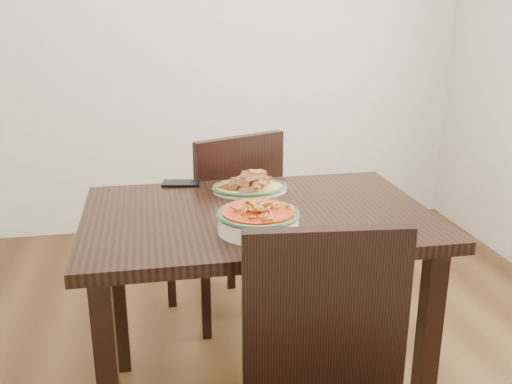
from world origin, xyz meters
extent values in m
cube|color=beige|center=(0.00, 1.75, 1.30)|extent=(3.50, 0.10, 2.60)
cube|color=black|center=(0.08, -0.10, 0.73)|extent=(1.14, 0.76, 0.04)
cube|color=black|center=(0.58, -0.41, 0.35)|extent=(0.06, 0.06, 0.71)
cube|color=black|center=(-0.41, 0.20, 0.35)|extent=(0.06, 0.06, 0.71)
cube|color=black|center=(0.58, 0.20, 0.35)|extent=(0.06, 0.06, 0.71)
cube|color=black|center=(0.04, 0.59, 0.43)|extent=(0.55, 0.55, 0.04)
cube|color=black|center=(0.12, 0.81, 0.21)|extent=(0.04, 0.04, 0.41)
cube|color=black|center=(-0.19, 0.68, 0.21)|extent=(0.04, 0.04, 0.41)
cube|color=black|center=(0.26, 0.50, 0.21)|extent=(0.04, 0.04, 0.41)
cube|color=black|center=(-0.05, 0.37, 0.21)|extent=(0.04, 0.04, 0.41)
cube|color=black|center=(0.11, 0.42, 0.67)|extent=(0.40, 0.20, 0.44)
cube|color=black|center=(0.16, -0.64, 0.67)|extent=(0.42, 0.08, 0.44)
ellipsoid|color=beige|center=(0.10, 0.12, 0.76)|extent=(0.27, 0.20, 0.02)
ellipsoid|color=gold|center=(0.10, 0.12, 0.76)|extent=(0.26, 0.20, 0.01)
torus|color=#19381F|center=(0.10, 0.12, 0.77)|extent=(0.21, 0.21, 0.01)
cylinder|color=#EFE6C9|center=(0.05, -0.28, 0.78)|extent=(0.24, 0.24, 0.06)
torus|color=#1A3A22|center=(0.05, -0.28, 0.81)|extent=(0.25, 0.25, 0.02)
cylinder|color=#972206|center=(0.05, -0.28, 0.81)|extent=(0.22, 0.22, 0.01)
cube|color=black|center=(-0.14, 0.24, 0.76)|extent=(0.15, 0.10, 0.01)
cube|color=maroon|center=(0.13, 0.24, 0.76)|extent=(0.16, 0.15, 0.01)
camera|label=1|loc=(-0.25, -1.85, 1.39)|focal=40.00mm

